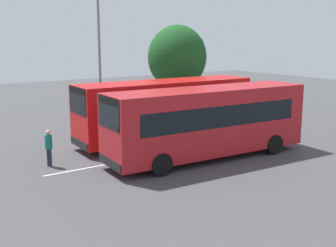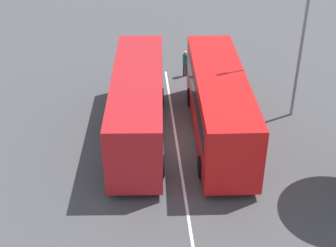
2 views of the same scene
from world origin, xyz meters
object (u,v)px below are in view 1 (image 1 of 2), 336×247
at_px(bus_center_left, 208,120).
at_px(pedestrian, 49,145).
at_px(bus_far_left, 166,109).
at_px(street_lamp, 102,55).
at_px(depot_tree, 177,58).

xyz_separation_m(bus_center_left, pedestrian, (6.78, -2.93, -0.87)).
height_order(bus_far_left, street_lamp, street_lamp).
relative_size(street_lamp, depot_tree, 1.23).
height_order(bus_far_left, bus_center_left, same).
bearing_deg(depot_tree, bus_center_left, 62.38).
distance_m(bus_far_left, depot_tree, 8.04).
relative_size(bus_far_left, bus_center_left, 1.00).
bearing_deg(pedestrian, bus_far_left, -7.47).
bearing_deg(street_lamp, bus_far_left, 3.48).
relative_size(bus_center_left, pedestrian, 6.14).
distance_m(bus_center_left, pedestrian, 7.44).
relative_size(bus_center_left, depot_tree, 1.57).
xyz_separation_m(bus_far_left, bus_center_left, (0.23, 3.97, 0.00)).
bearing_deg(street_lamp, pedestrian, -65.44).
height_order(bus_far_left, depot_tree, depot_tree).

